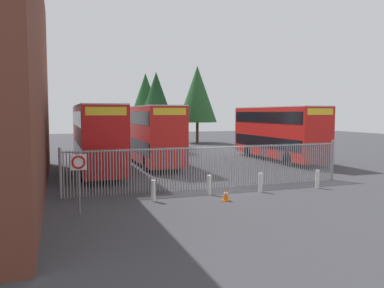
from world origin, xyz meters
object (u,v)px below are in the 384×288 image
(double_decker_bus_far_back, at_px, (151,126))
(traffic_cone_by_gate, at_px, (226,194))
(double_decker_bus_behind_fence_left, at_px, (150,133))
(double_decker_bus_behind_fence_right, at_px, (278,131))
(bollard_far_right, at_px, (317,179))
(speed_limit_sign_post, at_px, (79,169))
(bollard_center_front, at_px, (209,185))
(double_decker_bus_near_gate, at_px, (97,136))
(bollard_near_left, at_px, (153,191))
(bollard_near_right, at_px, (260,182))

(double_decker_bus_far_back, relative_size, traffic_cone_by_gate, 18.32)
(double_decker_bus_behind_fence_left, bearing_deg, double_decker_bus_behind_fence_right, -5.56)
(bollard_far_right, relative_size, speed_limit_sign_post, 0.40)
(double_decker_bus_far_back, xyz_separation_m, bollard_center_front, (-2.95, -24.57, -1.95))
(double_decker_bus_near_gate, xyz_separation_m, bollard_near_left, (1.50, -9.46, -1.95))
(double_decker_bus_near_gate, distance_m, double_decker_bus_behind_fence_right, 14.82)
(double_decker_bus_near_gate, relative_size, bollard_far_right, 11.38)
(double_decker_bus_behind_fence_right, xyz_separation_m, speed_limit_sign_post, (-16.43, -12.50, -0.65))
(bollard_near_right, relative_size, traffic_cone_by_gate, 1.61)
(double_decker_bus_far_back, bearing_deg, bollard_center_front, -96.84)
(speed_limit_sign_post, bearing_deg, bollard_near_left, 22.76)
(double_decker_bus_behind_fence_right, distance_m, bollard_far_right, 12.04)
(double_decker_bus_far_back, height_order, bollard_near_right, double_decker_bus_far_back)
(speed_limit_sign_post, bearing_deg, bollard_far_right, 7.03)
(bollard_near_left, relative_size, bollard_near_right, 1.00)
(double_decker_bus_behind_fence_right, relative_size, speed_limit_sign_post, 4.50)
(double_decker_bus_behind_fence_right, bearing_deg, double_decker_bus_far_back, 118.11)
(bollard_far_right, bearing_deg, speed_limit_sign_post, -172.97)
(double_decker_bus_far_back, bearing_deg, bollard_near_left, -103.04)
(double_decker_bus_behind_fence_right, height_order, bollard_near_right, double_decker_bus_behind_fence_right)
(traffic_cone_by_gate, relative_size, speed_limit_sign_post, 0.25)
(double_decker_bus_behind_fence_left, distance_m, bollard_far_right, 13.63)
(double_decker_bus_behind_fence_right, xyz_separation_m, traffic_cone_by_gate, (-10.14, -12.13, -2.13))
(double_decker_bus_behind_fence_right, relative_size, bollard_near_left, 11.38)
(double_decker_bus_near_gate, height_order, double_decker_bus_behind_fence_left, same)
(double_decker_bus_behind_fence_right, height_order, bollard_far_right, double_decker_bus_behind_fence_right)
(double_decker_bus_behind_fence_left, bearing_deg, speed_limit_sign_post, -113.70)
(bollard_near_left, bearing_deg, double_decker_bus_behind_fence_right, 40.17)
(double_decker_bus_near_gate, bearing_deg, traffic_cone_by_gate, -66.30)
(double_decker_bus_near_gate, bearing_deg, bollard_far_right, -42.18)
(bollard_far_right, xyz_separation_m, traffic_cone_by_gate, (-5.71, -1.11, -0.19))
(double_decker_bus_near_gate, relative_size, bollard_near_right, 11.38)
(double_decker_bus_far_back, height_order, speed_limit_sign_post, double_decker_bus_far_back)
(speed_limit_sign_post, bearing_deg, bollard_near_right, 10.32)
(double_decker_bus_near_gate, relative_size, double_decker_bus_behind_fence_right, 1.00)
(double_decker_bus_behind_fence_left, xyz_separation_m, bollard_near_left, (-2.72, -12.18, -1.95))
(bollard_near_right, bearing_deg, speed_limit_sign_post, -169.68)
(double_decker_bus_behind_fence_right, bearing_deg, speed_limit_sign_post, -142.73)
(double_decker_bus_near_gate, height_order, double_decker_bus_behind_fence_right, same)
(bollard_center_front, distance_m, traffic_cone_by_gate, 1.48)
(bollard_far_right, bearing_deg, double_decker_bus_far_back, 96.85)
(double_decker_bus_near_gate, relative_size, bollard_near_left, 11.38)
(double_decker_bus_far_back, xyz_separation_m, speed_limit_sign_post, (-9.01, -26.38, -0.65))
(double_decker_bus_near_gate, distance_m, speed_limit_sign_post, 10.96)
(double_decker_bus_behind_fence_right, xyz_separation_m, bollard_near_left, (-13.22, -11.16, -1.95))
(speed_limit_sign_post, bearing_deg, traffic_cone_by_gate, 3.36)
(double_decker_bus_near_gate, xyz_separation_m, double_decker_bus_behind_fence_right, (14.72, 1.70, 0.00))
(double_decker_bus_behind_fence_left, distance_m, speed_limit_sign_post, 14.78)
(double_decker_bus_near_gate, height_order, speed_limit_sign_post, double_decker_bus_near_gate)
(double_decker_bus_behind_fence_right, bearing_deg, bollard_near_left, -139.83)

